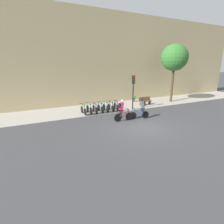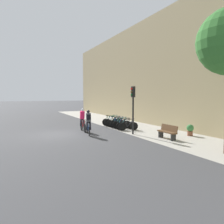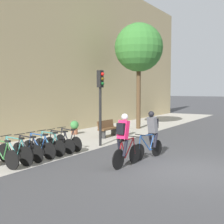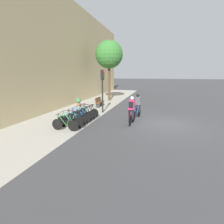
{
  "view_description": "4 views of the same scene",
  "coord_description": "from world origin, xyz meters",
  "px_view_note": "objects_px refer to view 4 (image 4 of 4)",
  "views": [
    {
      "loc": [
        -7.32,
        -9.75,
        4.43
      ],
      "look_at": [
        -1.51,
        2.04,
        0.85
      ],
      "focal_mm": 28.0,
      "sensor_mm": 36.0,
      "label": 1
    },
    {
      "loc": [
        15.4,
        -3.21,
        2.75
      ],
      "look_at": [
        1.27,
        3.56,
        1.57
      ],
      "focal_mm": 35.0,
      "sensor_mm": 36.0,
      "label": 2
    },
    {
      "loc": [
        -9.45,
        -2.94,
        2.57
      ],
      "look_at": [
        1.03,
        3.46,
        1.66
      ],
      "focal_mm": 50.0,
      "sensor_mm": 36.0,
      "label": 3
    },
    {
      "loc": [
        -11.11,
        0.37,
        3.12
      ],
      "look_at": [
        -1.12,
        3.09,
        0.83
      ],
      "focal_mm": 28.0,
      "sensor_mm": 36.0,
      "label": 4
    }
  ],
  "objects_px": {
    "cyclist_grey": "(138,105)",
    "parked_bike_4": "(82,115)",
    "parked_bike_3": "(79,117)",
    "parked_bike_2": "(75,119)",
    "traffic_light_pole": "(102,83)",
    "parked_bike_6": "(89,111)",
    "parked_bike_1": "(70,121)",
    "parked_bike_5": "(86,113)",
    "bench": "(99,102)",
    "cyclist_pink": "(132,110)",
    "parked_bike_0": "(65,124)",
    "potted_plant": "(79,101)"
  },
  "relations": [
    {
      "from": "parked_bike_1",
      "to": "parked_bike_4",
      "type": "xyz_separation_m",
      "value": [
        1.69,
        0.0,
        -0.01
      ]
    },
    {
      "from": "cyclist_pink",
      "to": "cyclist_grey",
      "type": "height_order",
      "value": "cyclist_pink"
    },
    {
      "from": "traffic_light_pole",
      "to": "parked_bike_2",
      "type": "bearing_deg",
      "value": 171.81
    },
    {
      "from": "cyclist_grey",
      "to": "parked_bike_0",
      "type": "xyz_separation_m",
      "value": [
        -3.95,
        3.52,
        -0.56
      ]
    },
    {
      "from": "parked_bike_2",
      "to": "parked_bike_4",
      "type": "xyz_separation_m",
      "value": [
        1.13,
        0.0,
        0.01
      ]
    },
    {
      "from": "parked_bike_3",
      "to": "parked_bike_5",
      "type": "height_order",
      "value": "parked_bike_3"
    },
    {
      "from": "parked_bike_0",
      "to": "parked_bike_1",
      "type": "bearing_deg",
      "value": -0.02
    },
    {
      "from": "parked_bike_1",
      "to": "potted_plant",
      "type": "relative_size",
      "value": 2.21
    },
    {
      "from": "parked_bike_5",
      "to": "parked_bike_6",
      "type": "relative_size",
      "value": 1.0
    },
    {
      "from": "cyclist_pink",
      "to": "parked_bike_1",
      "type": "bearing_deg",
      "value": 115.29
    },
    {
      "from": "bench",
      "to": "parked_bike_1",
      "type": "bearing_deg",
      "value": -175.16
    },
    {
      "from": "cyclist_grey",
      "to": "parked_bike_1",
      "type": "height_order",
      "value": "cyclist_grey"
    },
    {
      "from": "parked_bike_1",
      "to": "potted_plant",
      "type": "bearing_deg",
      "value": 21.99
    },
    {
      "from": "cyclist_grey",
      "to": "parked_bike_4",
      "type": "bearing_deg",
      "value": 115.63
    },
    {
      "from": "traffic_light_pole",
      "to": "bench",
      "type": "bearing_deg",
      "value": 25.34
    },
    {
      "from": "parked_bike_2",
      "to": "traffic_light_pole",
      "type": "distance_m",
      "value": 4.37
    },
    {
      "from": "parked_bike_4",
      "to": "parked_bike_5",
      "type": "distance_m",
      "value": 0.57
    },
    {
      "from": "parked_bike_5",
      "to": "potted_plant",
      "type": "distance_m",
      "value": 5.13
    },
    {
      "from": "cyclist_pink",
      "to": "potted_plant",
      "type": "distance_m",
      "value": 7.89
    },
    {
      "from": "parked_bike_6",
      "to": "traffic_light_pole",
      "type": "bearing_deg",
      "value": -19.16
    },
    {
      "from": "parked_bike_4",
      "to": "cyclist_pink",
      "type": "bearing_deg",
      "value": -91.81
    },
    {
      "from": "parked_bike_3",
      "to": "parked_bike_2",
      "type": "bearing_deg",
      "value": -179.97
    },
    {
      "from": "parked_bike_3",
      "to": "cyclist_grey",
      "type": "bearing_deg",
      "value": -57.37
    },
    {
      "from": "parked_bike_6",
      "to": "bench",
      "type": "xyz_separation_m",
      "value": [
        3.99,
        0.58,
        0.07
      ]
    },
    {
      "from": "parked_bike_2",
      "to": "parked_bike_1",
      "type": "bearing_deg",
      "value": 179.95
    },
    {
      "from": "potted_plant",
      "to": "parked_bike_2",
      "type": "bearing_deg",
      "value": -156.18
    },
    {
      "from": "parked_bike_2",
      "to": "potted_plant",
      "type": "xyz_separation_m",
      "value": [
        6.07,
        2.68,
        0.05
      ]
    },
    {
      "from": "cyclist_pink",
      "to": "parked_bike_4",
      "type": "bearing_deg",
      "value": 88.19
    },
    {
      "from": "cyclist_grey",
      "to": "parked_bike_3",
      "type": "relative_size",
      "value": 1.07
    },
    {
      "from": "cyclist_pink",
      "to": "traffic_light_pole",
      "type": "relative_size",
      "value": 0.52
    },
    {
      "from": "parked_bike_6",
      "to": "parked_bike_1",
      "type": "bearing_deg",
      "value": -180.0
    },
    {
      "from": "cyclist_grey",
      "to": "parked_bike_4",
      "type": "height_order",
      "value": "cyclist_grey"
    },
    {
      "from": "traffic_light_pole",
      "to": "potted_plant",
      "type": "distance_m",
      "value": 4.37
    },
    {
      "from": "parked_bike_0",
      "to": "potted_plant",
      "type": "distance_m",
      "value": 7.68
    },
    {
      "from": "parked_bike_5",
      "to": "bench",
      "type": "height_order",
      "value": "parked_bike_5"
    },
    {
      "from": "parked_bike_0",
      "to": "traffic_light_pole",
      "type": "relative_size",
      "value": 0.48
    },
    {
      "from": "parked_bike_5",
      "to": "cyclist_grey",
      "type": "bearing_deg",
      "value": -72.31
    },
    {
      "from": "bench",
      "to": "parked_bike_6",
      "type": "bearing_deg",
      "value": -171.78
    },
    {
      "from": "parked_bike_6",
      "to": "potted_plant",
      "type": "height_order",
      "value": "parked_bike_6"
    },
    {
      "from": "parked_bike_2",
      "to": "parked_bike_6",
      "type": "distance_m",
      "value": 2.26
    },
    {
      "from": "parked_bike_5",
      "to": "bench",
      "type": "distance_m",
      "value": 4.59
    },
    {
      "from": "parked_bike_2",
      "to": "parked_bike_6",
      "type": "xyz_separation_m",
      "value": [
        2.26,
        0.0,
        0.0
      ]
    },
    {
      "from": "parked_bike_3",
      "to": "traffic_light_pole",
      "type": "height_order",
      "value": "traffic_light_pole"
    },
    {
      "from": "parked_bike_3",
      "to": "parked_bike_0",
      "type": "bearing_deg",
      "value": 179.99
    },
    {
      "from": "parked_bike_0",
      "to": "potted_plant",
      "type": "relative_size",
      "value": 2.07
    },
    {
      "from": "traffic_light_pole",
      "to": "parked_bike_3",
      "type": "bearing_deg",
      "value": 170.42
    },
    {
      "from": "parked_bike_0",
      "to": "bench",
      "type": "xyz_separation_m",
      "value": [
        7.38,
        0.58,
        0.07
      ]
    },
    {
      "from": "traffic_light_pole",
      "to": "parked_bike_1",
      "type": "bearing_deg",
      "value": 172.84
    },
    {
      "from": "cyclist_pink",
      "to": "parked_bike_0",
      "type": "bearing_deg",
      "value": 122.64
    },
    {
      "from": "parked_bike_0",
      "to": "parked_bike_1",
      "type": "height_order",
      "value": "parked_bike_1"
    }
  ]
}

